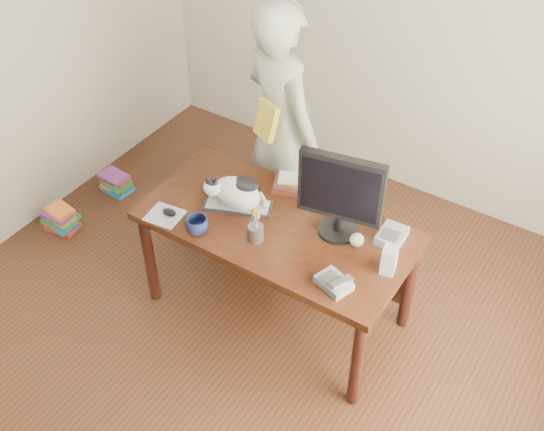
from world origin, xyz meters
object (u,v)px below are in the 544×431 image
(monitor, at_px, (341,193))
(pen_cup, at_px, (256,231))
(keyboard, at_px, (238,206))
(coffee_mug, at_px, (197,225))
(phone, at_px, (335,283))
(mouse, at_px, (169,212))
(speaker, at_px, (389,260))
(book_pile_b, at_px, (116,182))
(cat, at_px, (235,192))
(book_pile_a, at_px, (61,219))
(calculator, at_px, (392,236))
(person, at_px, (281,128))
(book_stack, at_px, (292,184))
(desk, at_px, (284,234))
(baseball, at_px, (357,240))

(monitor, height_order, pen_cup, monitor)
(keyboard, distance_m, coffee_mug, 0.31)
(phone, bearing_deg, coffee_mug, -158.03)
(mouse, distance_m, speaker, 1.31)
(monitor, height_order, book_pile_b, monitor)
(keyboard, relative_size, phone, 2.00)
(cat, distance_m, monitor, 0.66)
(phone, distance_m, book_pile_a, 2.37)
(book_pile_b, bearing_deg, calculator, -2.62)
(monitor, bearing_deg, person, 132.34)
(person, xyz_separation_m, book_pile_b, (-1.33, -0.31, -0.82))
(speaker, relative_size, book_pile_a, 0.63)
(speaker, bearing_deg, book_stack, 146.19)
(monitor, xyz_separation_m, calculator, (0.28, 0.13, -0.28))
(pen_cup, xyz_separation_m, book_pile_b, (-1.69, 0.53, -0.74))
(phone, bearing_deg, cat, -178.39)
(cat, bearing_deg, coffee_mug, -123.89)
(cat, xyz_separation_m, mouse, (-0.29, -0.27, -0.10))
(mouse, relative_size, book_stack, 0.36)
(book_stack, bearing_deg, book_pile_b, 160.06)
(book_stack, bearing_deg, pen_cup, -101.35)
(keyboard, bearing_deg, person, 77.10)
(book_stack, height_order, book_pile_a, book_stack)
(person, relative_size, book_pile_a, 6.62)
(pen_cup, bearing_deg, book_stack, 97.72)
(mouse, xyz_separation_m, book_stack, (0.48, 0.61, 0.02))
(pen_cup, relative_size, calculator, 1.15)
(desk, bearing_deg, monitor, 6.41)
(speaker, height_order, person, person)
(book_stack, relative_size, book_pile_a, 1.02)
(person, bearing_deg, speaker, 170.98)
(pen_cup, height_order, book_pile_a, pen_cup)
(baseball, xyz_separation_m, book_pile_a, (-2.22, -0.29, -0.70))
(baseball, bearing_deg, monitor, 169.64)
(keyboard, xyz_separation_m, pen_cup, (0.25, -0.17, 0.05))
(book_stack, xyz_separation_m, book_pile_b, (-1.63, 0.02, -0.72))
(desk, bearing_deg, baseball, 1.56)
(pen_cup, bearing_deg, book_pile_a, -179.20)
(pen_cup, bearing_deg, phone, -7.69)
(coffee_mug, xyz_separation_m, baseball, (0.81, 0.40, -0.01))
(cat, bearing_deg, speaker, -22.14)
(keyboard, height_order, baseball, baseball)
(speaker, relative_size, baseball, 2.11)
(book_pile_a, bearing_deg, monitor, 8.61)
(person, distance_m, book_pile_b, 1.59)
(coffee_mug, height_order, book_stack, coffee_mug)
(book_stack, relative_size, calculator, 1.41)
(phone, bearing_deg, calculator, 97.25)
(monitor, height_order, coffee_mug, monitor)
(monitor, relative_size, book_pile_a, 2.00)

